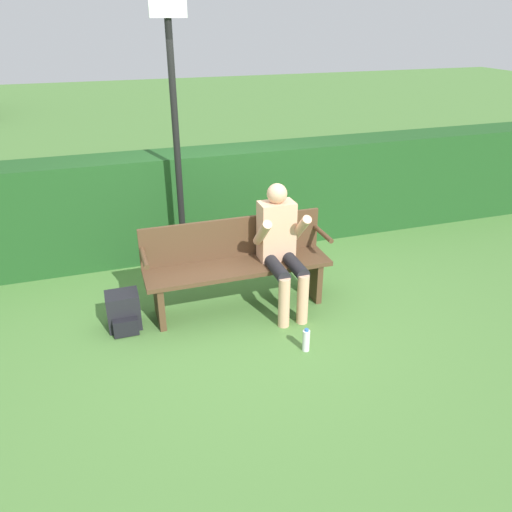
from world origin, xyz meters
TOP-DOWN VIEW (x-y plane):
  - ground_plane at (0.00, 0.00)m, footprint 40.00×40.00m
  - hedge_back at (0.00, 1.54)m, footprint 12.00×0.57m
  - park_bench at (0.00, 0.06)m, footprint 1.85×0.45m
  - person_seated at (0.41, -0.08)m, footprint 0.48×0.66m
  - backpack at (-1.14, -0.01)m, footprint 0.31×0.32m
  - water_bottle at (0.36, -0.89)m, footprint 0.07×0.07m
  - signpost at (-0.37, 0.97)m, footprint 0.36×0.09m

SIDE VIEW (x-z plane):
  - ground_plane at x=0.00m, z-range 0.00..0.00m
  - water_bottle at x=0.36m, z-range -0.01..0.22m
  - backpack at x=-1.14m, z-range -0.01..0.36m
  - park_bench at x=0.00m, z-range 0.03..0.93m
  - hedge_back at x=0.00m, z-range 0.00..1.25m
  - person_seated at x=0.41m, z-range 0.06..1.33m
  - signpost at x=-0.37m, z-range 0.17..3.15m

